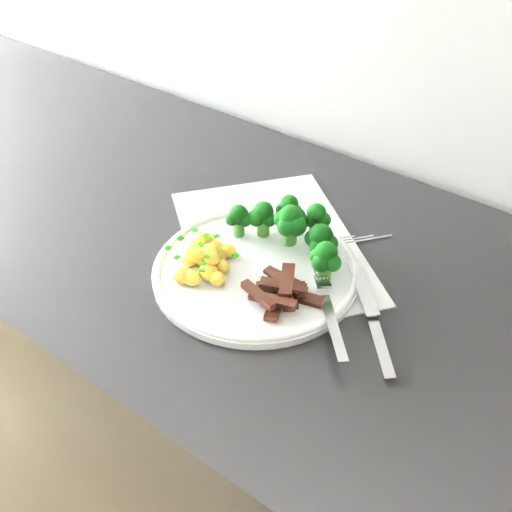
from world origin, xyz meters
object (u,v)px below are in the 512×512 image
(counter, at_px, (285,466))
(fork, at_px, (329,311))
(recipe_paper, at_px, (271,244))
(potatoes, at_px, (206,256))
(beef_strips, at_px, (282,290))
(plate, at_px, (256,270))
(knife, at_px, (375,329))
(broccoli, at_px, (296,228))

(counter, distance_m, fork, 0.47)
(recipe_paper, distance_m, potatoes, 0.11)
(beef_strips, distance_m, fork, 0.06)
(beef_strips, bearing_deg, plate, 158.45)
(beef_strips, height_order, knife, beef_strips)
(counter, bearing_deg, broccoli, 126.61)
(broccoli, distance_m, potatoes, 0.12)
(recipe_paper, distance_m, knife, 0.20)
(recipe_paper, xyz_separation_m, fork, (0.14, -0.08, 0.02))
(knife, bearing_deg, broccoli, 157.70)
(fork, bearing_deg, knife, 15.67)
(potatoes, bearing_deg, recipe_paper, 71.07)
(plate, bearing_deg, recipe_paper, 108.30)
(fork, relative_size, knife, 0.92)
(plate, xyz_separation_m, beef_strips, (0.06, -0.02, 0.01))
(broccoli, height_order, knife, broccoli)
(counter, height_order, potatoes, potatoes)
(plate, distance_m, knife, 0.17)
(beef_strips, height_order, fork, beef_strips)
(broccoli, bearing_deg, counter, -53.39)
(counter, distance_m, plate, 0.45)
(counter, bearing_deg, potatoes, -142.78)
(fork, bearing_deg, beef_strips, -175.33)
(potatoes, relative_size, knife, 0.61)
(recipe_paper, bearing_deg, broccoli, 0.16)
(plate, relative_size, potatoes, 2.83)
(beef_strips, xyz_separation_m, fork, (0.06, 0.01, -0.00))
(counter, xyz_separation_m, knife, (0.14, -0.04, 0.45))
(recipe_paper, height_order, fork, fork)
(recipe_paper, height_order, broccoli, broccoli)
(beef_strips, bearing_deg, knife, 9.76)
(recipe_paper, bearing_deg, beef_strips, -47.14)
(counter, bearing_deg, beef_strips, -71.27)
(recipe_paper, distance_m, beef_strips, 0.12)
(broccoli, xyz_separation_m, knife, (0.16, -0.06, -0.04))
(recipe_paper, bearing_deg, counter, -24.88)
(counter, distance_m, beef_strips, 0.46)
(plate, bearing_deg, fork, -8.24)
(recipe_paper, relative_size, plate, 1.46)
(counter, height_order, knife, knife)
(recipe_paper, bearing_deg, knife, -18.19)
(potatoes, relative_size, fork, 0.66)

